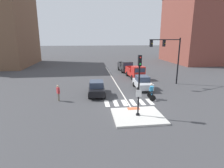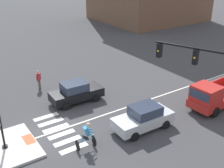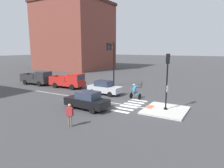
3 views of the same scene
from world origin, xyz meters
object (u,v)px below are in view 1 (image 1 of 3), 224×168
(traffic_light_mast, at_px, (170,53))
(car_black_westbound_near, at_px, (97,88))
(pickup_truck_red_eastbound_far, at_px, (136,72))
(car_silver_eastbound_mid, at_px, (142,83))
(signal_pole, at_px, (139,80))
(pickup_truck_charcoal_eastbound_distant, at_px, (125,67))
(pedestrian_at_curb_left, at_px, (58,92))
(cyclist, at_px, (151,91))

(traffic_light_mast, xyz_separation_m, car_black_westbound_near, (-9.85, -3.18, -3.61))
(pickup_truck_red_eastbound_far, bearing_deg, car_silver_eastbound_mid, -96.88)
(pickup_truck_red_eastbound_far, bearing_deg, signal_pole, -103.86)
(car_silver_eastbound_mid, height_order, pickup_truck_charcoal_eastbound_distant, pickup_truck_charcoal_eastbound_distant)
(car_black_westbound_near, bearing_deg, pedestrian_at_curb_left, -158.79)
(car_silver_eastbound_mid, bearing_deg, pickup_truck_red_eastbound_far, 83.12)
(pedestrian_at_curb_left, bearing_deg, car_silver_eastbound_mid, 19.25)
(signal_pole, xyz_separation_m, car_silver_eastbound_mid, (2.81, 8.22, -2.27))
(pickup_truck_charcoal_eastbound_distant, xyz_separation_m, cyclist, (-0.53, -16.24, -0.11))
(car_black_westbound_near, height_order, pedestrian_at_curb_left, pedestrian_at_curb_left)
(traffic_light_mast, relative_size, pedestrian_at_curb_left, 3.79)
(car_silver_eastbound_mid, relative_size, pickup_truck_red_eastbound_far, 0.80)
(car_silver_eastbound_mid, distance_m, pickup_truck_red_eastbound_far, 6.28)
(car_black_westbound_near, bearing_deg, signal_pole, -64.16)
(signal_pole, bearing_deg, traffic_light_mast, 54.49)
(car_black_westbound_near, distance_m, pickup_truck_charcoal_eastbound_distant, 15.32)
(signal_pole, height_order, pickup_truck_charcoal_eastbound_distant, signal_pole)
(pickup_truck_red_eastbound_far, xyz_separation_m, pedestrian_at_curb_left, (-10.57, -9.66, 0.00))
(car_silver_eastbound_mid, relative_size, car_black_westbound_near, 1.00)
(car_black_westbound_near, relative_size, cyclist, 2.47)
(signal_pole, relative_size, traffic_light_mast, 0.77)
(car_silver_eastbound_mid, bearing_deg, pedestrian_at_curb_left, -160.75)
(signal_pole, xyz_separation_m, traffic_light_mast, (6.78, 9.50, 1.35))
(car_silver_eastbound_mid, height_order, car_black_westbound_near, same)
(car_black_westbound_near, distance_m, cyclist, 6.04)
(car_silver_eastbound_mid, xyz_separation_m, cyclist, (-0.26, -4.12, 0.06))
(pickup_truck_charcoal_eastbound_distant, height_order, cyclist, pickup_truck_charcoal_eastbound_distant)
(pickup_truck_charcoal_eastbound_distant, height_order, pickup_truck_red_eastbound_far, same)
(traffic_light_mast, xyz_separation_m, cyclist, (-4.23, -5.40, -3.55))
(signal_pole, bearing_deg, car_silver_eastbound_mid, 71.10)
(traffic_light_mast, height_order, pedestrian_at_curb_left, traffic_light_mast)
(traffic_light_mast, xyz_separation_m, pickup_truck_red_eastbound_far, (-3.22, 4.95, -3.44))
(cyclist, bearing_deg, car_black_westbound_near, 158.47)
(car_silver_eastbound_mid, bearing_deg, cyclist, -93.59)
(cyclist, bearing_deg, signal_pole, -121.90)
(traffic_light_mast, distance_m, pedestrian_at_curb_left, 14.97)
(pickup_truck_red_eastbound_far, bearing_deg, traffic_light_mast, -57.00)
(traffic_light_mast, xyz_separation_m, car_silver_eastbound_mid, (-3.97, -1.28, -3.61))
(pickup_truck_red_eastbound_far, relative_size, pedestrian_at_curb_left, 3.12)
(traffic_light_mast, height_order, car_black_westbound_near, traffic_light_mast)
(cyclist, bearing_deg, traffic_light_mast, 51.94)
(pickup_truck_charcoal_eastbound_distant, distance_m, pickup_truck_red_eastbound_far, 5.91)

